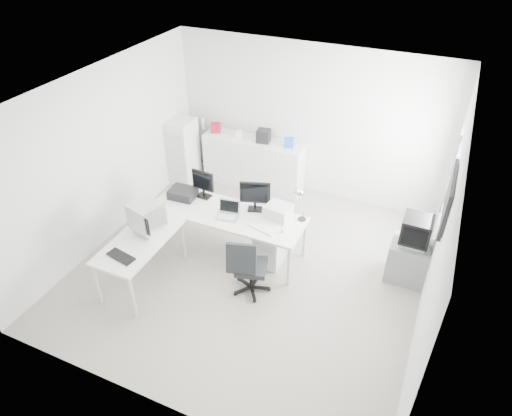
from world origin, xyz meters
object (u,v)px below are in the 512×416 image
at_px(crt_monitor, 147,217).
at_px(crt_tv, 416,232).
at_px(sideboard, 254,163).
at_px(lcd_monitor_small, 203,184).
at_px(side_desk, 143,260).
at_px(lcd_monitor_large, 255,197).
at_px(drawer_pedestal, 270,245).
at_px(tv_cabinet, 408,261).
at_px(filing_cabinet, 183,151).
at_px(office_chair, 251,264).
at_px(laptop, 227,212).
at_px(main_desk, 228,232).
at_px(inkjet_printer, 183,193).
at_px(laser_printer, 278,211).

height_order(crt_monitor, crt_tv, crt_monitor).
bearing_deg(sideboard, lcd_monitor_small, -92.83).
height_order(side_desk, lcd_monitor_large, lcd_monitor_large).
height_order(drawer_pedestal, lcd_monitor_small, lcd_monitor_small).
bearing_deg(lcd_monitor_small, drawer_pedestal, -3.87).
distance_m(drawer_pedestal, crt_tv, 2.14).
bearing_deg(crt_tv, tv_cabinet, 0.00).
bearing_deg(filing_cabinet, office_chair, -42.41).
xyz_separation_m(laptop, office_chair, (0.64, -0.55, -0.36)).
bearing_deg(filing_cabinet, drawer_pedestal, -32.15).
bearing_deg(crt_tv, side_desk, -155.50).
relative_size(main_desk, side_desk, 1.71).
bearing_deg(crt_tv, inkjet_printer, -173.23).
bearing_deg(drawer_pedestal, office_chair, -90.53).
relative_size(laptop, office_chair, 0.31).
relative_size(lcd_monitor_small, laser_printer, 1.33).
bearing_deg(lcd_monitor_large, tv_cabinet, -11.77).
bearing_deg(filing_cabinet, laptop, -42.98).
bearing_deg(drawer_pedestal, inkjet_printer, 178.15).
xyz_separation_m(laptop, laser_printer, (0.70, 0.32, 0.01)).
xyz_separation_m(lcd_monitor_small, crt_tv, (3.26, 0.27, -0.12)).
distance_m(laser_printer, tv_cabinet, 2.05).
bearing_deg(lcd_monitor_small, laser_printer, 3.90).
distance_m(crt_tv, sideboard, 3.53).
height_order(side_desk, laptop, laptop).
bearing_deg(lcd_monitor_large, office_chair, -87.55).
bearing_deg(main_desk, laser_printer, 16.35).
xyz_separation_m(tv_cabinet, crt_tv, (0.00, 0.00, 0.55)).
distance_m(laptop, tv_cabinet, 2.78).
xyz_separation_m(main_desk, laser_printer, (0.75, 0.22, 0.48)).
bearing_deg(main_desk, lcd_monitor_large, 35.54).
xyz_separation_m(side_desk, drawer_pedestal, (1.55, 1.15, -0.08)).
distance_m(main_desk, filing_cabinet, 2.43).
height_order(main_desk, crt_tv, crt_tv).
relative_size(inkjet_printer, office_chair, 0.43).
distance_m(crt_monitor, sideboard, 2.93).
bearing_deg(crt_monitor, drawer_pedestal, 44.78).
bearing_deg(lcd_monitor_large, inkjet_printer, 168.77).
relative_size(main_desk, drawer_pedestal, 4.00).
relative_size(main_desk, laser_printer, 6.65).
distance_m(inkjet_printer, crt_tv, 3.59).
height_order(side_desk, crt_monitor, crt_monitor).
xyz_separation_m(inkjet_printer, office_chair, (1.54, -0.75, -0.34)).
bearing_deg(laptop, crt_monitor, -149.25).
bearing_deg(drawer_pedestal, main_desk, -175.91).
height_order(side_desk, office_chair, office_chair).
relative_size(main_desk, inkjet_printer, 5.78).
bearing_deg(laser_printer, lcd_monitor_large, -177.09).
xyz_separation_m(laser_printer, tv_cabinet, (1.96, 0.30, -0.53)).
xyz_separation_m(inkjet_printer, laptop, (0.90, -0.20, 0.02)).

